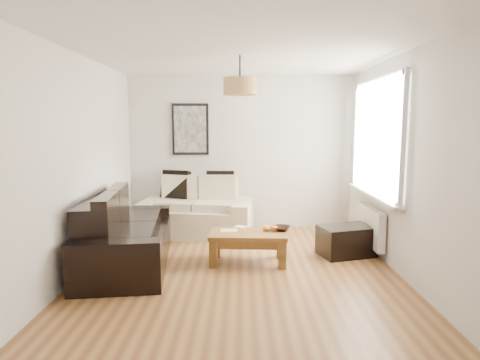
{
  "coord_description": "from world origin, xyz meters",
  "views": [
    {
      "loc": [
        0.02,
        -4.64,
        1.76
      ],
      "look_at": [
        0.0,
        0.6,
        1.05
      ],
      "focal_mm": 30.04,
      "sensor_mm": 36.0,
      "label": 1
    }
  ],
  "objects_px": {
    "loveseat_cream": "(197,207)",
    "sofa_leather": "(127,232)",
    "ottoman": "(346,241)",
    "coffee_table": "(248,247)"
  },
  "relations": [
    {
      "from": "loveseat_cream",
      "to": "sofa_leather",
      "type": "xyz_separation_m",
      "value": [
        -0.72,
        -1.49,
        -0.01
      ]
    },
    {
      "from": "sofa_leather",
      "to": "ottoman",
      "type": "xyz_separation_m",
      "value": [
        2.88,
        0.38,
        -0.23
      ]
    },
    {
      "from": "sofa_leather",
      "to": "ottoman",
      "type": "bearing_deg",
      "value": -89.65
    },
    {
      "from": "sofa_leather",
      "to": "coffee_table",
      "type": "xyz_separation_m",
      "value": [
        1.53,
        0.08,
        -0.23
      ]
    },
    {
      "from": "coffee_table",
      "to": "loveseat_cream",
      "type": "bearing_deg",
      "value": 119.94
    },
    {
      "from": "sofa_leather",
      "to": "ottoman",
      "type": "relative_size",
      "value": 2.83
    },
    {
      "from": "coffee_table",
      "to": "ottoman",
      "type": "xyz_separation_m",
      "value": [
        1.35,
        0.3,
        0.0
      ]
    },
    {
      "from": "loveseat_cream",
      "to": "coffee_table",
      "type": "height_order",
      "value": "loveseat_cream"
    },
    {
      "from": "sofa_leather",
      "to": "ottoman",
      "type": "distance_m",
      "value": 2.91
    },
    {
      "from": "coffee_table",
      "to": "ottoman",
      "type": "bearing_deg",
      "value": 12.54
    }
  ]
}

